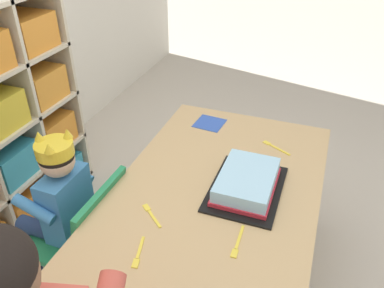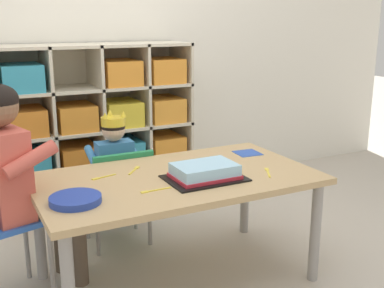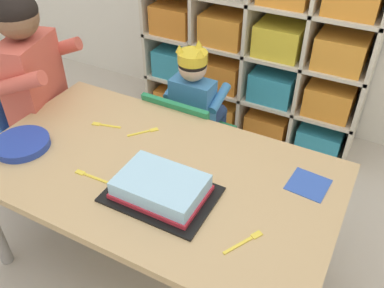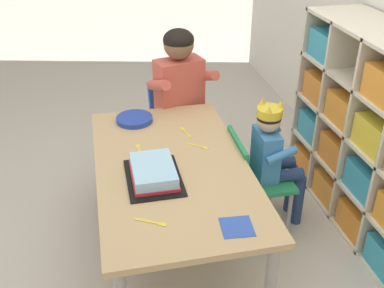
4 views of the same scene
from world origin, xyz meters
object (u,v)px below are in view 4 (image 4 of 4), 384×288
object	(u,v)px
child_with_crown	(273,151)
paper_plate_stack	(134,119)
adult_helper_seated	(183,92)
fork_near_child_seat	(199,146)
fork_at_table_front_edge	(185,132)
fork_beside_plate_stack	(139,150)
classroom_chair_blue	(253,173)
birthday_cake_on_tray	(153,173)
activity_table	(172,175)
fork_by_napkin	(153,223)
classroom_chair_adult_side	(177,117)

from	to	relation	value
child_with_crown	paper_plate_stack	world-z (taller)	child_with_crown
adult_helper_seated	fork_near_child_seat	world-z (taller)	adult_helper_seated
fork_at_table_front_edge	fork_beside_plate_stack	xyz separation A→B (m)	(0.15, -0.28, 0.00)
child_with_crown	paper_plate_stack	size ratio (longest dim) A/B	3.69
classroom_chair_blue	fork_near_child_seat	world-z (taller)	classroom_chair_blue
birthday_cake_on_tray	paper_plate_stack	world-z (taller)	birthday_cake_on_tray
fork_at_table_front_edge	fork_beside_plate_stack	size ratio (longest dim) A/B	0.88
fork_beside_plate_stack	adult_helper_seated	bearing A→B (deg)	145.13
activity_table	child_with_crown	distance (m)	0.62
activity_table	fork_by_napkin	size ratio (longest dim) A/B	10.02
fork_by_napkin	fork_near_child_seat	size ratio (longest dim) A/B	1.22
child_with_crown	fork_at_table_front_edge	size ratio (longest dim) A/B	6.24
classroom_chair_blue	child_with_crown	xyz separation A→B (m)	(0.00, 0.11, 0.14)
classroom_chair_blue	fork_by_napkin	world-z (taller)	classroom_chair_blue
paper_plate_stack	fork_near_child_seat	distance (m)	0.49
classroom_chair_adult_side	adult_helper_seated	bearing A→B (deg)	-90.00
adult_helper_seated	birthday_cake_on_tray	xyz separation A→B (m)	(0.81, -0.31, -0.05)
classroom_chair_adult_side	fork_at_table_front_edge	size ratio (longest dim) A/B	5.08
paper_plate_stack	fork_at_table_front_edge	distance (m)	0.33
fork_beside_plate_stack	fork_at_table_front_edge	bearing A→B (deg)	116.88
classroom_chair_adult_side	classroom_chair_blue	bearing A→B (deg)	-80.04
fork_at_table_front_edge	fork_by_napkin	distance (m)	0.82
birthday_cake_on_tray	fork_near_child_seat	size ratio (longest dim) A/B	3.33
adult_helper_seated	fork_by_napkin	bearing A→B (deg)	-122.82
child_with_crown	birthday_cake_on_tray	size ratio (longest dim) A/B	2.17
classroom_chair_adult_side	paper_plate_stack	distance (m)	0.45
adult_helper_seated	paper_plate_stack	bearing A→B (deg)	-166.60
fork_beside_plate_stack	birthday_cake_on_tray	bearing A→B (deg)	6.64
classroom_chair_adult_side	fork_near_child_seat	distance (m)	0.68
activity_table	paper_plate_stack	bearing A→B (deg)	-165.77
child_with_crown	fork_near_child_seat	distance (m)	0.43
fork_by_napkin	fork_beside_plate_stack	world-z (taller)	same
child_with_crown	fork_at_table_front_edge	distance (m)	0.51
fork_near_child_seat	fork_at_table_front_edge	bearing A→B (deg)	-37.06
birthday_cake_on_tray	fork_beside_plate_stack	bearing A→B (deg)	-171.91
adult_helper_seated	fork_beside_plate_stack	world-z (taller)	adult_helper_seated
paper_plate_stack	fork_beside_plate_stack	xyz separation A→B (m)	(0.35, -0.01, -0.01)
activity_table	paper_plate_stack	distance (m)	0.55
child_with_crown	adult_helper_seated	world-z (taller)	adult_helper_seated
adult_helper_seated	fork_beside_plate_stack	xyz separation A→B (m)	(0.53, -0.35, -0.08)
classroom_chair_blue	paper_plate_stack	world-z (taller)	classroom_chair_blue
paper_plate_stack	fork_near_child_seat	world-z (taller)	paper_plate_stack
fork_near_child_seat	paper_plate_stack	bearing A→B (deg)	-10.22
fork_at_table_front_edge	fork_near_child_seat	bearing A→B (deg)	-0.90
adult_helper_seated	fork_near_child_seat	xyz separation A→B (m)	(0.56, -0.03, -0.08)
activity_table	fork_beside_plate_stack	world-z (taller)	fork_beside_plate_stack
fork_near_child_seat	child_with_crown	bearing A→B (deg)	-142.57
activity_table	classroom_chair_blue	world-z (taller)	classroom_chair_blue
paper_plate_stack	adult_helper_seated	bearing A→B (deg)	118.62
fork_beside_plate_stack	activity_table	bearing A→B (deg)	37.89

